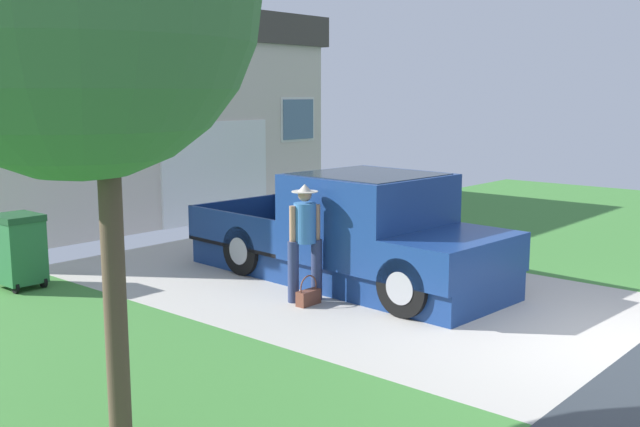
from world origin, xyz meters
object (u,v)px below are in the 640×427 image
at_px(house_with_garage, 97,113).
at_px(wheeled_trash_bin, 18,248).
at_px(pickup_truck, 363,236).
at_px(handbag, 308,296).
at_px(person_with_hat, 305,237).
at_px(front_yard_tree, 77,1).

relative_size(house_with_garage, wheeled_trash_bin, 9.44).
height_order(pickup_truck, wheeled_trash_bin, pickup_truck).
relative_size(handbag, wheeled_trash_bin, 0.38).
bearing_deg(wheeled_trash_bin, handbag, -61.01).
xyz_separation_m(person_with_hat, handbag, (-0.12, -0.17, -0.79)).
distance_m(person_with_hat, front_yard_tree, 5.34).
relative_size(house_with_garage, front_yard_tree, 2.08).
bearing_deg(wheeled_trash_bin, person_with_hat, -58.48).
bearing_deg(house_with_garage, front_yard_tree, -122.74).
distance_m(pickup_truck, front_yard_tree, 6.48).
bearing_deg(front_yard_tree, wheeled_trash_bin, 68.98).
relative_size(pickup_truck, person_with_hat, 3.29).
xyz_separation_m(house_with_garage, front_yard_tree, (-6.55, -10.19, 1.15)).
height_order(person_with_hat, wheeled_trash_bin, person_with_hat).
bearing_deg(wheeled_trash_bin, pickup_truck, -46.62).
distance_m(handbag, front_yard_tree, 5.64).
height_order(person_with_hat, handbag, person_with_hat).
bearing_deg(handbag, wheeled_trash_bin, 118.99).
distance_m(person_with_hat, handbag, 0.82).
distance_m(front_yard_tree, wheeled_trash_bin, 6.45).
xyz_separation_m(pickup_truck, handbag, (-1.40, -0.14, -0.63)).
distance_m(pickup_truck, person_with_hat, 1.28).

